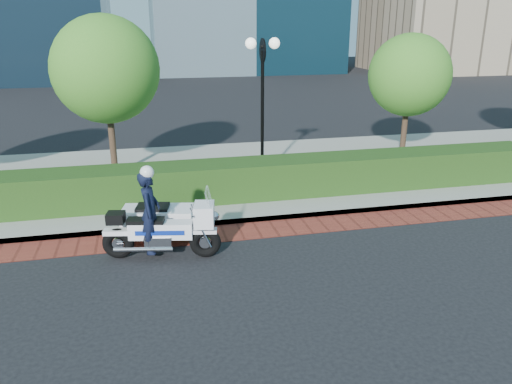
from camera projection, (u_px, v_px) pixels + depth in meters
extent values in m
plane|color=black|center=(273.00, 257.00, 10.70)|extent=(120.00, 120.00, 0.00)
cube|color=maroon|center=(258.00, 230.00, 12.08)|extent=(60.00, 1.00, 0.01)
cube|color=gray|center=(226.00, 175.00, 16.21)|extent=(60.00, 8.00, 0.15)
cube|color=#183210|center=(241.00, 179.00, 13.81)|extent=(18.00, 1.20, 1.00)
cylinder|color=black|center=(262.00, 173.00, 15.61)|extent=(0.30, 0.30, 0.30)
cylinder|color=black|center=(262.00, 114.00, 15.01)|extent=(0.10, 0.10, 3.70)
cylinder|color=black|center=(263.00, 50.00, 14.41)|extent=(0.04, 0.70, 0.70)
sphere|color=white|center=(251.00, 43.00, 14.27)|extent=(0.32, 0.32, 0.32)
sphere|color=white|center=(274.00, 43.00, 14.42)|extent=(0.32, 0.32, 0.32)
cylinder|color=#332319|center=(112.00, 142.00, 15.56)|extent=(0.20, 0.20, 2.17)
sphere|color=#28731C|center=(106.00, 69.00, 14.84)|extent=(3.20, 3.20, 3.20)
cylinder|color=#332319|center=(404.00, 131.00, 17.70)|extent=(0.20, 0.20, 1.92)
sphere|color=#28731C|center=(409.00, 75.00, 17.07)|extent=(2.80, 2.80, 2.80)
torus|color=black|center=(118.00, 243.00, 10.57)|extent=(0.70, 0.33, 0.68)
torus|color=black|center=(205.00, 242.00, 10.62)|extent=(0.70, 0.33, 0.68)
cube|color=white|center=(161.00, 230.00, 10.50)|extent=(1.37, 0.58, 0.35)
cube|color=silver|center=(159.00, 241.00, 10.58)|extent=(0.63, 0.51, 0.29)
cube|color=white|center=(204.00, 215.00, 10.42)|extent=(0.51, 0.63, 0.46)
cube|color=silver|center=(209.00, 198.00, 10.30)|extent=(0.22, 0.53, 0.41)
cube|color=black|center=(146.00, 221.00, 10.43)|extent=(0.81, 0.45, 0.10)
cube|color=black|center=(116.00, 218.00, 10.38)|extent=(0.42, 0.39, 0.23)
cube|color=white|center=(158.00, 220.00, 11.36)|extent=(1.70, 1.01, 0.56)
cube|color=black|center=(153.00, 207.00, 11.26)|extent=(0.80, 0.64, 0.08)
torus|color=black|center=(158.00, 222.00, 11.90)|extent=(0.53, 0.26, 0.51)
imported|color=black|center=(150.00, 212.00, 10.36)|extent=(0.54, 0.71, 1.77)
sphere|color=white|center=(147.00, 173.00, 10.09)|extent=(0.29, 0.29, 0.29)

